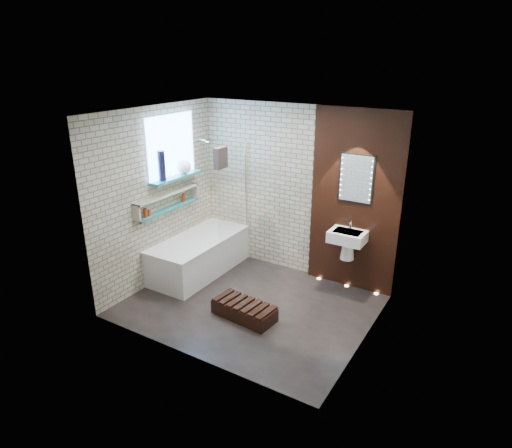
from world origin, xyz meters
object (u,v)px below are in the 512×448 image
Objects in this scene: bath_screen at (233,191)px; walnut_step at (244,311)px; washbasin at (347,240)px; led_mirror at (356,179)px; bathtub at (199,255)px.

walnut_step is at bearing -51.06° from bath_screen.
washbasin is 0.88m from led_mirror.
bath_screen is 2.00× the size of led_mirror.
bathtub is 2.68m from led_mirror.
walnut_step is (0.96, -1.19, -1.19)m from bath_screen.
led_mirror is at bearing 90.00° from washbasin.
bathtub is 3.00× the size of washbasin.
bath_screen is 1.89m from led_mirror.
led_mirror is (0.00, 0.16, 0.86)m from washbasin.
bathtub reaches higher than walnut_step.
bathtub is 2.49× the size of led_mirror.
bath_screen is at bearing 128.94° from walnut_step.
bath_screen is (0.35, 0.44, 0.99)m from bathtub.
bath_screen is 1.67× the size of walnut_step.
bathtub is 2.07× the size of walnut_step.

